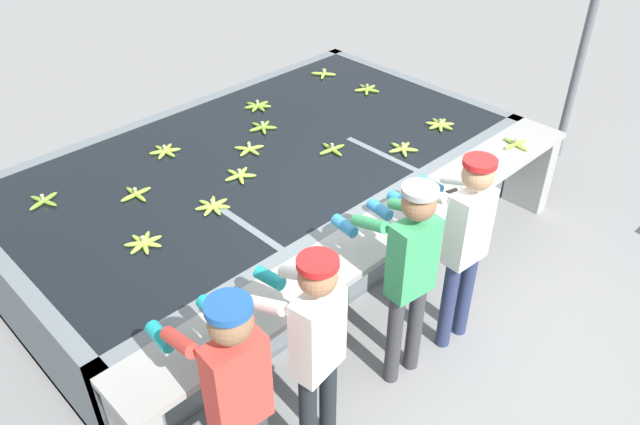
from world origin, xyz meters
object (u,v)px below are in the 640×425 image
at_px(banana_bunch_floating_6, 213,206).
at_px(banana_bunch_floating_8, 249,149).
at_px(worker_1, 313,343).
at_px(support_post_right, 591,17).
at_px(knife_0, 459,189).
at_px(banana_bunch_floating_4, 367,89).
at_px(banana_bunch_floating_7, 165,151).
at_px(banana_bunch_ledge_1, 230,322).
at_px(banana_bunch_floating_5, 324,74).
at_px(banana_bunch_floating_9, 44,201).
at_px(banana_bunch_floating_1, 240,175).
at_px(banana_bunch_floating_13, 403,149).
at_px(banana_bunch_ledge_0, 516,144).
at_px(banana_bunch_floating_3, 262,127).
at_px(banana_bunch_floating_10, 136,194).
at_px(worker_0, 235,392).
at_px(banana_bunch_floating_12, 258,106).
at_px(worker_2, 408,267).
at_px(banana_bunch_floating_2, 332,149).
at_px(worker_3, 463,236).
at_px(banana_bunch_floating_0, 144,243).
at_px(banana_bunch_floating_11, 440,125).

height_order(banana_bunch_floating_6, banana_bunch_floating_8, same).
height_order(worker_1, support_post_right, support_post_right).
bearing_deg(banana_bunch_floating_6, knife_0, -37.03).
xyz_separation_m(banana_bunch_floating_4, banana_bunch_floating_7, (-2.27, 0.37, -0.00)).
xyz_separation_m(banana_bunch_floating_4, banana_bunch_ledge_1, (-3.15, -1.72, 0.00)).
xyz_separation_m(banana_bunch_floating_5, support_post_right, (1.75, -2.09, 0.72)).
relative_size(banana_bunch_floating_9, support_post_right, 0.09).
bearing_deg(banana_bunch_floating_1, banana_bunch_floating_5, 27.21).
distance_m(banana_bunch_floating_13, banana_bunch_ledge_0, 1.04).
bearing_deg(banana_bunch_floating_3, banana_bunch_floating_10, -173.32).
xyz_separation_m(worker_0, banana_bunch_ledge_0, (3.58, 0.49, -0.12)).
relative_size(worker_0, banana_bunch_floating_13, 5.97).
distance_m(banana_bunch_floating_4, banana_bunch_floating_12, 1.20).
distance_m(worker_2, banana_bunch_floating_2, 1.81).
xyz_separation_m(banana_bunch_floating_8, banana_bunch_ledge_1, (-1.45, -1.60, 0.00)).
bearing_deg(banana_bunch_floating_9, banana_bunch_floating_1, -30.22).
bearing_deg(banana_bunch_floating_2, worker_1, -137.89).
bearing_deg(worker_3, worker_0, 178.92).
height_order(banana_bunch_floating_1, banana_bunch_floating_2, same).
bearing_deg(banana_bunch_floating_9, banana_bunch_floating_10, -36.71).
bearing_deg(banana_bunch_floating_10, banana_bunch_floating_0, -116.07).
bearing_deg(banana_bunch_floating_6, worker_3, -60.04).
bearing_deg(banana_bunch_floating_11, banana_bunch_floating_4, 84.41).
bearing_deg(banana_bunch_floating_7, banana_bunch_floating_13, -43.26).
bearing_deg(banana_bunch_floating_3, support_post_right, -27.47).
xyz_separation_m(worker_2, banana_bunch_floating_6, (-0.41, 1.60, -0.11)).
height_order(worker_0, banana_bunch_floating_6, worker_0).
bearing_deg(banana_bunch_floating_11, banana_bunch_floating_7, 146.99).
xyz_separation_m(banana_bunch_floating_2, banana_bunch_floating_10, (-1.64, 0.59, 0.00)).
xyz_separation_m(banana_bunch_floating_2, banana_bunch_floating_7, (-1.09, 1.02, -0.00)).
relative_size(banana_bunch_floating_3, banana_bunch_floating_11, 0.98).
height_order(worker_0, worker_2, worker_0).
xyz_separation_m(banana_bunch_floating_9, banana_bunch_floating_12, (2.30, 0.14, -0.00)).
bearing_deg(banana_bunch_floating_9, banana_bunch_floating_6, -47.35).
distance_m(banana_bunch_floating_0, banana_bunch_floating_2, 1.93).
bearing_deg(banana_bunch_floating_5, worker_0, -140.54).
distance_m(banana_bunch_floating_4, banana_bunch_ledge_0, 1.75).
bearing_deg(banana_bunch_floating_9, banana_bunch_floating_11, -23.12).
bearing_deg(worker_0, worker_3, -1.08).
relative_size(worker_0, banana_bunch_floating_10, 5.89).
xyz_separation_m(banana_bunch_floating_4, banana_bunch_floating_5, (-0.04, 0.62, 0.00)).
bearing_deg(banana_bunch_ledge_1, banana_bunch_floating_9, 96.37).
xyz_separation_m(banana_bunch_floating_3, banana_bunch_ledge_1, (-1.80, -1.83, 0.00)).
bearing_deg(banana_bunch_floating_13, worker_2, -139.77).
distance_m(banana_bunch_floating_8, banana_bunch_ledge_1, 2.16).
distance_m(banana_bunch_floating_7, banana_bunch_ledge_1, 2.27).
xyz_separation_m(banana_bunch_floating_7, knife_0, (1.37, -2.19, -0.01)).
xyz_separation_m(worker_1, banana_bunch_floating_9, (-0.42, 2.63, -0.09)).
bearing_deg(worker_2, banana_bunch_floating_11, 31.16).
height_order(worker_3, banana_bunch_floating_13, worker_3).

